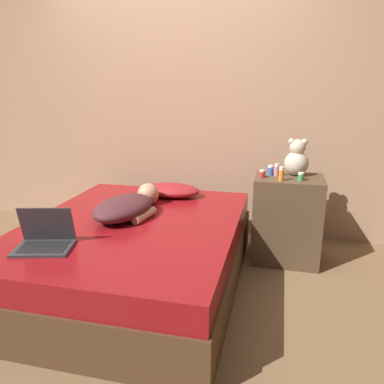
% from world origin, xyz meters
% --- Properties ---
extents(ground_plane, '(12.00, 12.00, 0.00)m').
position_xyz_m(ground_plane, '(0.00, 0.00, 0.00)').
color(ground_plane, brown).
extents(wall_back, '(8.00, 0.06, 2.60)m').
position_xyz_m(wall_back, '(0.00, 1.22, 1.30)').
color(wall_back, tan).
rests_on(wall_back, ground_plane).
extents(bed, '(1.49, 1.87, 0.48)m').
position_xyz_m(bed, '(0.00, 0.00, 0.24)').
color(bed, '#4C331E').
rests_on(bed, ground_plane).
extents(nightstand, '(0.54, 0.41, 0.71)m').
position_xyz_m(nightstand, '(1.07, 0.66, 0.36)').
color(nightstand, brown).
rests_on(nightstand, ground_plane).
extents(pillow, '(0.52, 0.30, 0.11)m').
position_xyz_m(pillow, '(0.07, 0.67, 0.54)').
color(pillow, maroon).
rests_on(pillow, bed).
extents(person_lying, '(0.45, 0.75, 0.17)m').
position_xyz_m(person_lying, '(-0.09, 0.11, 0.56)').
color(person_lying, '#4C2328').
rests_on(person_lying, bed).
extents(laptop, '(0.37, 0.31, 0.24)m').
position_xyz_m(laptop, '(-0.34, -0.53, 0.54)').
color(laptop, '#333338').
rests_on(laptop, bed).
extents(teddy_bear, '(0.19, 0.19, 0.30)m').
position_xyz_m(teddy_bear, '(1.12, 0.75, 0.84)').
color(teddy_bear, beige).
rests_on(teddy_bear, nightstand).
extents(bottle_orange, '(0.04, 0.04, 0.11)m').
position_xyz_m(bottle_orange, '(1.01, 0.53, 0.77)').
color(bottle_orange, orange).
rests_on(bottle_orange, nightstand).
extents(bottle_blue, '(0.05, 0.05, 0.08)m').
position_xyz_m(bottle_blue, '(0.92, 0.70, 0.75)').
color(bottle_blue, '#3866B2').
rests_on(bottle_blue, nightstand).
extents(bottle_green, '(0.05, 0.05, 0.06)m').
position_xyz_m(bottle_green, '(1.15, 0.57, 0.74)').
color(bottle_green, '#3D8E4C').
rests_on(bottle_green, nightstand).
extents(bottle_pink, '(0.04, 0.04, 0.10)m').
position_xyz_m(bottle_pink, '(0.97, 0.68, 0.76)').
color(bottle_pink, pink).
rests_on(bottle_pink, nightstand).
extents(bottle_red, '(0.05, 0.05, 0.06)m').
position_xyz_m(bottle_red, '(0.86, 0.60, 0.74)').
color(bottle_red, '#B72D2D').
rests_on(bottle_red, nightstand).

